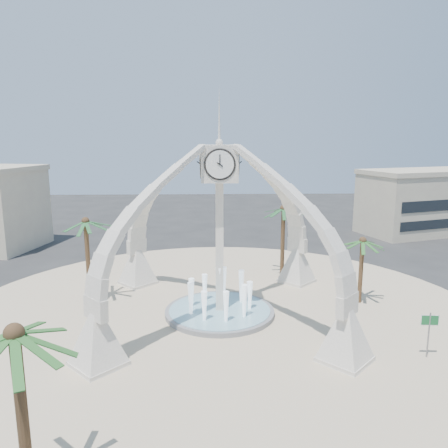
{
  "coord_description": "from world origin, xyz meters",
  "views": [
    {
      "loc": [
        -0.74,
        -30.12,
        12.78
      ],
      "look_at": [
        0.39,
        2.0,
        6.41
      ],
      "focal_mm": 35.0,
      "sensor_mm": 36.0,
      "label": 1
    }
  ],
  "objects_px": {
    "palm_east": "(363,241)",
    "palm_south": "(14,336)",
    "street_sign": "(429,326)",
    "palm_north": "(284,209)",
    "clock_tower": "(219,228)",
    "palm_west": "(86,223)",
    "fountain": "(220,311)"
  },
  "relations": [
    {
      "from": "palm_east",
      "to": "palm_south",
      "type": "distance_m",
      "value": 25.99
    },
    {
      "from": "street_sign",
      "to": "palm_south",
      "type": "bearing_deg",
      "value": -148.6
    },
    {
      "from": "palm_north",
      "to": "street_sign",
      "type": "xyz_separation_m",
      "value": [
        5.95,
        -15.93,
        -4.3
      ]
    },
    {
      "from": "palm_south",
      "to": "palm_east",
      "type": "bearing_deg",
      "value": 45.41
    },
    {
      "from": "palm_east",
      "to": "palm_north",
      "type": "xyz_separation_m",
      "value": [
        -4.93,
        7.13,
        1.35
      ]
    },
    {
      "from": "clock_tower",
      "to": "palm_west",
      "type": "distance_m",
      "value": 10.49
    },
    {
      "from": "palm_north",
      "to": "street_sign",
      "type": "distance_m",
      "value": 17.54
    },
    {
      "from": "palm_east",
      "to": "palm_west",
      "type": "xyz_separation_m",
      "value": [
        -21.15,
        0.77,
        1.47
      ]
    },
    {
      "from": "palm_east",
      "to": "street_sign",
      "type": "distance_m",
      "value": 9.34
    },
    {
      "from": "palm_east",
      "to": "palm_north",
      "type": "relative_size",
      "value": 0.8
    },
    {
      "from": "palm_north",
      "to": "fountain",
      "type": "bearing_deg",
      "value": -123.81
    },
    {
      "from": "palm_south",
      "to": "street_sign",
      "type": "xyz_separation_m",
      "value": [
        19.24,
        9.68,
        -4.33
      ]
    },
    {
      "from": "palm_east",
      "to": "palm_west",
      "type": "height_order",
      "value": "palm_west"
    },
    {
      "from": "fountain",
      "to": "palm_east",
      "type": "xyz_separation_m",
      "value": [
        11.03,
        1.98,
        4.68
      ]
    },
    {
      "from": "clock_tower",
      "to": "palm_north",
      "type": "relative_size",
      "value": 2.5
    },
    {
      "from": "palm_north",
      "to": "street_sign",
      "type": "height_order",
      "value": "palm_north"
    },
    {
      "from": "palm_east",
      "to": "street_sign",
      "type": "xyz_separation_m",
      "value": [
        1.02,
        -8.8,
        -2.95
      ]
    },
    {
      "from": "clock_tower",
      "to": "palm_west",
      "type": "xyz_separation_m",
      "value": [
        -10.12,
        2.75,
        -0.05
      ]
    },
    {
      "from": "clock_tower",
      "to": "palm_east",
      "type": "height_order",
      "value": "clock_tower"
    },
    {
      "from": "fountain",
      "to": "street_sign",
      "type": "height_order",
      "value": "fountain"
    },
    {
      "from": "palm_west",
      "to": "clock_tower",
      "type": "bearing_deg",
      "value": -15.19
    },
    {
      "from": "palm_east",
      "to": "palm_north",
      "type": "bearing_deg",
      "value": 124.65
    },
    {
      "from": "palm_north",
      "to": "palm_south",
      "type": "xyz_separation_m",
      "value": [
        -13.29,
        -25.61,
        0.03
      ]
    },
    {
      "from": "palm_west",
      "to": "palm_north",
      "type": "xyz_separation_m",
      "value": [
        16.22,
        6.36,
        -0.12
      ]
    },
    {
      "from": "palm_west",
      "to": "palm_north",
      "type": "relative_size",
      "value": 1.01
    },
    {
      "from": "fountain",
      "to": "street_sign",
      "type": "bearing_deg",
      "value": -29.52
    },
    {
      "from": "fountain",
      "to": "palm_east",
      "type": "relative_size",
      "value": 1.4
    },
    {
      "from": "palm_west",
      "to": "palm_south",
      "type": "bearing_deg",
      "value": -81.34
    },
    {
      "from": "palm_north",
      "to": "street_sign",
      "type": "relative_size",
      "value": 2.54
    },
    {
      "from": "palm_west",
      "to": "palm_north",
      "type": "height_order",
      "value": "palm_west"
    },
    {
      "from": "palm_east",
      "to": "palm_north",
      "type": "distance_m",
      "value": 8.77
    },
    {
      "from": "clock_tower",
      "to": "palm_south",
      "type": "relative_size",
      "value": 2.47
    }
  ]
}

